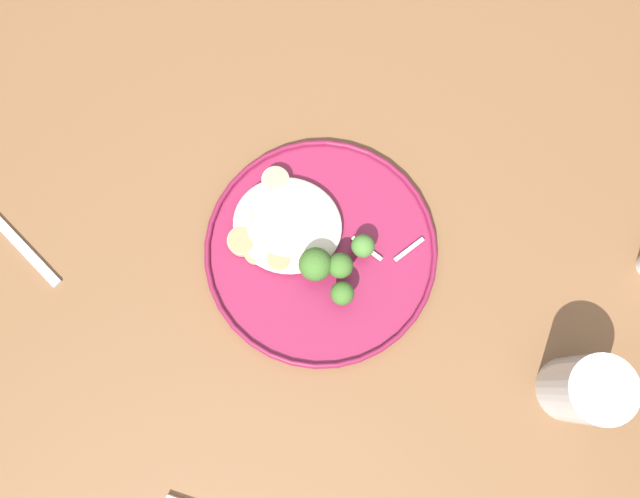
% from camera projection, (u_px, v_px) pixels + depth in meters
% --- Properties ---
extents(ground, '(6.00, 6.00, 0.00)m').
position_uv_depth(ground, '(318.00, 325.00, 1.55)').
color(ground, '#2D2B28').
extents(wooden_dining_table, '(1.40, 1.00, 0.74)m').
position_uv_depth(wooden_dining_table, '(316.00, 282.00, 0.90)').
color(wooden_dining_table, brown).
rests_on(wooden_dining_table, ground).
extents(dinner_plate, '(0.29, 0.29, 0.02)m').
position_uv_depth(dinner_plate, '(320.00, 251.00, 0.82)').
color(dinner_plate, maroon).
rests_on(dinner_plate, wooden_dining_table).
extents(noodle_bed, '(0.14, 0.12, 0.02)m').
position_uv_depth(noodle_bed, '(287.00, 225.00, 0.81)').
color(noodle_bed, beige).
rests_on(noodle_bed, dinner_plate).
extents(seared_scallop_front_small, '(0.03, 0.03, 0.02)m').
position_uv_depth(seared_scallop_front_small, '(264.00, 220.00, 0.81)').
color(seared_scallop_front_small, '#DBB77A').
rests_on(seared_scallop_front_small, dinner_plate).
extents(seared_scallop_tiny_bay, '(0.03, 0.03, 0.01)m').
position_uv_depth(seared_scallop_tiny_bay, '(304.00, 219.00, 0.81)').
color(seared_scallop_tiny_bay, beige).
rests_on(seared_scallop_tiny_bay, dinner_plate).
extents(seared_scallop_rear_pale, '(0.03, 0.03, 0.01)m').
position_uv_depth(seared_scallop_rear_pale, '(282.00, 219.00, 0.81)').
color(seared_scallop_rear_pale, beige).
rests_on(seared_scallop_rear_pale, dinner_plate).
extents(seared_scallop_right_edge, '(0.03, 0.03, 0.02)m').
position_uv_depth(seared_scallop_right_edge, '(278.00, 263.00, 0.80)').
color(seared_scallop_right_edge, '#DBB77A').
rests_on(seared_scallop_right_edge, dinner_plate).
extents(seared_scallop_half_hidden, '(0.03, 0.03, 0.01)m').
position_uv_depth(seared_scallop_half_hidden, '(256.00, 251.00, 0.81)').
color(seared_scallop_half_hidden, '#DBB77A').
rests_on(seared_scallop_half_hidden, dinner_plate).
extents(seared_scallop_large_seared, '(0.03, 0.03, 0.02)m').
position_uv_depth(seared_scallop_large_seared, '(276.00, 181.00, 0.82)').
color(seared_scallop_large_seared, beige).
rests_on(seared_scallop_large_seared, dinner_plate).
extents(seared_scallop_center_golden, '(0.04, 0.04, 0.02)m').
position_uv_depth(seared_scallop_center_golden, '(242.00, 241.00, 0.81)').
color(seared_scallop_center_golden, '#DBB77A').
rests_on(seared_scallop_center_golden, dinner_plate).
extents(broccoli_floret_small_sprig, '(0.03, 0.03, 0.04)m').
position_uv_depth(broccoli_floret_small_sprig, '(363.00, 246.00, 0.79)').
color(broccoli_floret_small_sprig, '#89A356').
rests_on(broccoli_floret_small_sprig, dinner_plate).
extents(broccoli_floret_beside_noodles, '(0.03, 0.03, 0.05)m').
position_uv_depth(broccoli_floret_beside_noodles, '(342.00, 294.00, 0.77)').
color(broccoli_floret_beside_noodles, '#89A356').
rests_on(broccoli_floret_beside_noodles, dinner_plate).
extents(broccoli_floret_left_leaning, '(0.03, 0.03, 0.05)m').
position_uv_depth(broccoli_floret_left_leaning, '(340.00, 266.00, 0.78)').
color(broccoli_floret_left_leaning, '#89A356').
rests_on(broccoli_floret_left_leaning, dinner_plate).
extents(broccoli_floret_split_head, '(0.04, 0.04, 0.06)m').
position_uv_depth(broccoli_floret_split_head, '(317.00, 262.00, 0.77)').
color(broccoli_floret_split_head, '#7A994C').
rests_on(broccoli_floret_split_head, dinner_plate).
extents(onion_sliver_long_sliver, '(0.04, 0.02, 0.00)m').
position_uv_depth(onion_sliver_long_sliver, '(367.00, 249.00, 0.81)').
color(onion_sliver_long_sliver, silver).
rests_on(onion_sliver_long_sliver, dinner_plate).
extents(onion_sliver_short_strip, '(0.03, 0.04, 0.00)m').
position_uv_depth(onion_sliver_short_strip, '(409.00, 249.00, 0.81)').
color(onion_sliver_short_strip, silver).
rests_on(onion_sliver_short_strip, dinner_plate).
extents(water_glass, '(0.08, 0.08, 0.11)m').
position_uv_depth(water_glass, '(583.00, 389.00, 0.75)').
color(water_glass, silver).
rests_on(water_glass, wooden_dining_table).
extents(dinner_fork, '(0.17, 0.11, 0.00)m').
position_uv_depth(dinner_fork, '(6.00, 229.00, 0.83)').
color(dinner_fork, silver).
rests_on(dinner_fork, wooden_dining_table).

